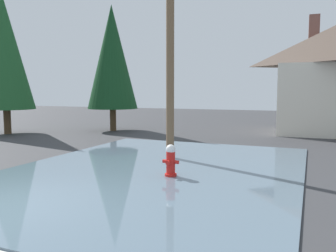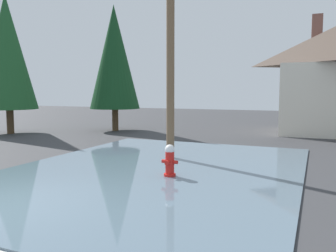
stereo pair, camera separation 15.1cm
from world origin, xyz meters
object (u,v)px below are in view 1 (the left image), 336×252
Objects in this scene: fire_hydrant at (171,161)px; pine_tree_mid_left at (4,52)px; pine_tree_tall_left at (112,57)px; utility_pole at (170,38)px.

pine_tree_mid_left is (-12.34, 5.74, 4.13)m from fire_hydrant.
fire_hydrant is 0.12× the size of pine_tree_tall_left.
utility_pole reaches higher than fire_hydrant.
pine_tree_mid_left reaches higher than fire_hydrant.
utility_pole is 1.04× the size of pine_tree_mid_left.
fire_hydrant is at bearing -24.94° from pine_tree_mid_left.
utility_pole is at bearing 112.57° from fire_hydrant.
fire_hydrant is at bearing -50.93° from pine_tree_tall_left.
fire_hydrant is 14.22m from pine_tree_mid_left.
pine_tree_tall_left is 5.96m from pine_tree_mid_left.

